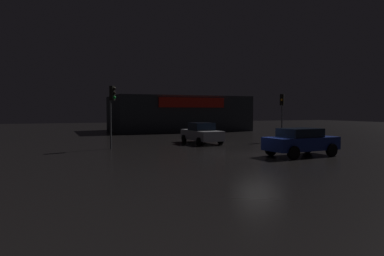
{
  "coord_description": "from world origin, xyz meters",
  "views": [
    {
      "loc": [
        -10.91,
        -16.65,
        2.57
      ],
      "look_at": [
        -1.66,
        5.9,
        1.35
      ],
      "focal_mm": 32.17,
      "sensor_mm": 36.0,
      "label": 1
    }
  ],
  "objects_px": {
    "traffic_signal_main": "(112,101)",
    "traffic_signal_opposite": "(282,106)",
    "store_building": "(178,114)",
    "car_near": "(202,133)",
    "car_far": "(301,141)"
  },
  "relations": [
    {
      "from": "traffic_signal_main",
      "to": "car_near",
      "type": "relative_size",
      "value": 0.95
    },
    {
      "from": "store_building",
      "to": "traffic_signal_main",
      "type": "bearing_deg",
      "value": -121.3
    },
    {
      "from": "traffic_signal_opposite",
      "to": "car_far",
      "type": "xyz_separation_m",
      "value": [
        -4.97,
        -8.38,
        -2.16
      ]
    },
    {
      "from": "car_near",
      "to": "car_far",
      "type": "relative_size",
      "value": 1.02
    },
    {
      "from": "car_near",
      "to": "traffic_signal_opposite",
      "type": "bearing_deg",
      "value": -5.98
    },
    {
      "from": "traffic_signal_main",
      "to": "traffic_signal_opposite",
      "type": "relative_size",
      "value": 1.06
    },
    {
      "from": "store_building",
      "to": "car_far",
      "type": "distance_m",
      "value": 26.92
    },
    {
      "from": "car_near",
      "to": "car_far",
      "type": "bearing_deg",
      "value": -76.9
    },
    {
      "from": "store_building",
      "to": "traffic_signal_main",
      "type": "height_order",
      "value": "store_building"
    },
    {
      "from": "traffic_signal_opposite",
      "to": "car_far",
      "type": "relative_size",
      "value": 0.92
    },
    {
      "from": "traffic_signal_opposite",
      "to": "car_far",
      "type": "distance_m",
      "value": 9.98
    },
    {
      "from": "car_near",
      "to": "store_building",
      "type": "bearing_deg",
      "value": 76.04
    },
    {
      "from": "traffic_signal_main",
      "to": "car_near",
      "type": "xyz_separation_m",
      "value": [
        7.18,
        1.37,
        -2.45
      ]
    },
    {
      "from": "store_building",
      "to": "traffic_signal_opposite",
      "type": "distance_m",
      "value": 18.62
    },
    {
      "from": "store_building",
      "to": "car_far",
      "type": "bearing_deg",
      "value": -94.84
    }
  ]
}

